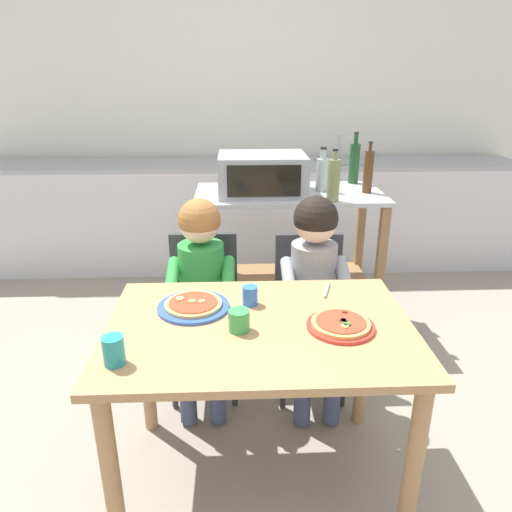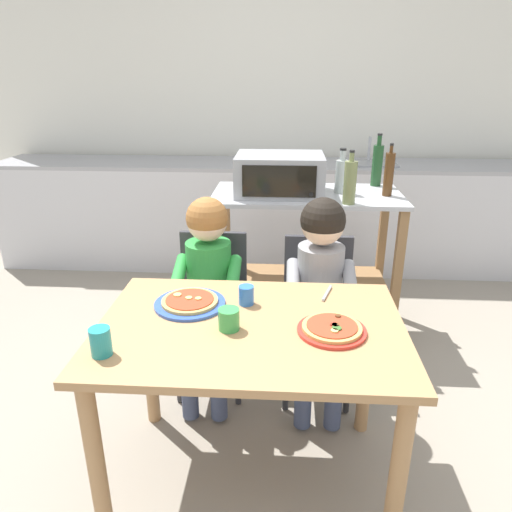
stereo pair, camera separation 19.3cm
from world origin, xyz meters
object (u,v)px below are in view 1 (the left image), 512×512
object	(u,v)px
bottle_tall_green_wine	(334,180)
serving_spoon	(327,290)
toaster_oven	(262,174)
bottle_clear_vinegar	(368,171)
bottle_dark_olive_oil	(322,173)
drinking_cup_blue	(250,296)
bottle_slim_sauce	(354,162)
kitchen_island_cart	(288,238)
child_in_green_shirt	(201,278)
pizza_plate_blue_rimmed	(193,306)
dining_chair_left	(204,303)
drinking_cup_green	(239,320)
pizza_plate_red_rimmed	(341,325)
child_in_grey_shirt	(315,275)
dining_table	(260,352)
dining_chair_right	(310,303)

from	to	relation	value
bottle_tall_green_wine	serving_spoon	distance (m)	0.86
toaster_oven	bottle_clear_vinegar	xyz separation A→B (m)	(0.63, -0.01, 0.01)
serving_spoon	bottle_dark_olive_oil	bearing A→B (deg)	81.76
bottle_tall_green_wine	drinking_cup_blue	size ratio (longest dim) A/B	3.84
bottle_clear_vinegar	bottle_tall_green_wine	world-z (taller)	bottle_clear_vinegar
bottle_tall_green_wine	bottle_slim_sauce	xyz separation A→B (m)	(0.23, 0.47, 0.01)
kitchen_island_cart	child_in_green_shirt	world-z (taller)	child_in_green_shirt
pizza_plate_blue_rimmed	drinking_cup_blue	xyz separation A→B (m)	(0.22, 0.03, 0.03)
bottle_clear_vinegar	child_in_green_shirt	xyz separation A→B (m)	(-0.96, -0.71, -0.36)
toaster_oven	bottle_tall_green_wine	size ratio (longest dim) A/B	1.75
dining_chair_left	drinking_cup_green	bearing A→B (deg)	-75.99
dining_chair_left	drinking_cup_green	xyz separation A→B (m)	(0.18, -0.70, 0.28)
bottle_clear_vinegar	pizza_plate_red_rimmed	bearing A→B (deg)	-108.08
bottle_dark_olive_oil	drinking_cup_green	distance (m)	1.47
kitchen_island_cart	dining_chair_left	xyz separation A→B (m)	(-0.49, -0.63, -0.12)
drinking_cup_green	pizza_plate_red_rimmed	bearing A→B (deg)	0.26
child_in_grey_shirt	serving_spoon	xyz separation A→B (m)	(0.01, -0.25, 0.04)
bottle_slim_sauce	child_in_grey_shirt	xyz separation A→B (m)	(-0.40, -1.01, -0.35)
toaster_oven	drinking_cup_green	xyz separation A→B (m)	(-0.15, -1.31, -0.25)
bottle_tall_green_wine	dining_table	bearing A→B (deg)	-113.69
drinking_cup_blue	dining_chair_right	bearing A→B (deg)	56.05
bottle_dark_olive_oil	serving_spoon	world-z (taller)	bottle_dark_olive_oil
pizza_plate_blue_rimmed	bottle_tall_green_wine	bearing A→B (deg)	52.23
kitchen_island_cart	child_in_green_shirt	size ratio (longest dim) A/B	1.11
toaster_oven	pizza_plate_blue_rimmed	world-z (taller)	toaster_oven
toaster_oven	bottle_slim_sauce	xyz separation A→B (m)	(0.61, 0.25, 0.02)
toaster_oven	child_in_grey_shirt	world-z (taller)	toaster_oven
bottle_dark_olive_oil	pizza_plate_blue_rimmed	xyz separation A→B (m)	(-0.70, -1.17, -0.27)
dining_table	child_in_grey_shirt	size ratio (longest dim) A/B	1.08
child_in_green_shirt	child_in_grey_shirt	world-z (taller)	child_in_grey_shirt
kitchen_island_cart	serving_spoon	xyz separation A→B (m)	(0.05, -1.02, 0.13)
bottle_dark_olive_oil	dining_table	world-z (taller)	bottle_dark_olive_oil
bottle_dark_olive_oil	drinking_cup_blue	size ratio (longest dim) A/B	3.48
bottle_slim_sauce	pizza_plate_red_rimmed	world-z (taller)	bottle_slim_sauce
bottle_clear_vinegar	dining_chair_right	size ratio (longest dim) A/B	0.37
dining_table	bottle_clear_vinegar	bearing A→B (deg)	60.53
bottle_dark_olive_oil	bottle_slim_sauce	distance (m)	0.33
drinking_cup_green	kitchen_island_cart	bearing A→B (deg)	76.46
bottle_clear_vinegar	bottle_slim_sauce	bearing A→B (deg)	94.58
bottle_slim_sauce	drinking_cup_green	world-z (taller)	bottle_slim_sauce
dining_chair_left	bottle_tall_green_wine	bearing A→B (deg)	28.86
bottle_dark_olive_oil	bottle_tall_green_wine	bearing A→B (deg)	-86.01
bottle_clear_vinegar	pizza_plate_red_rimmed	xyz separation A→B (m)	(-0.42, -1.30, -0.29)
dining_chair_right	child_in_grey_shirt	bearing A→B (deg)	-90.00
toaster_oven	serving_spoon	xyz separation A→B (m)	(0.22, -1.00, -0.29)
kitchen_island_cart	drinking_cup_green	bearing A→B (deg)	-103.54
bottle_tall_green_wine	child_in_grey_shirt	bearing A→B (deg)	-108.00
bottle_tall_green_wine	dining_table	distance (m)	1.23
serving_spoon	dining_chair_right	bearing A→B (deg)	91.02
kitchen_island_cart	drinking_cup_blue	size ratio (longest dim) A/B	14.90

